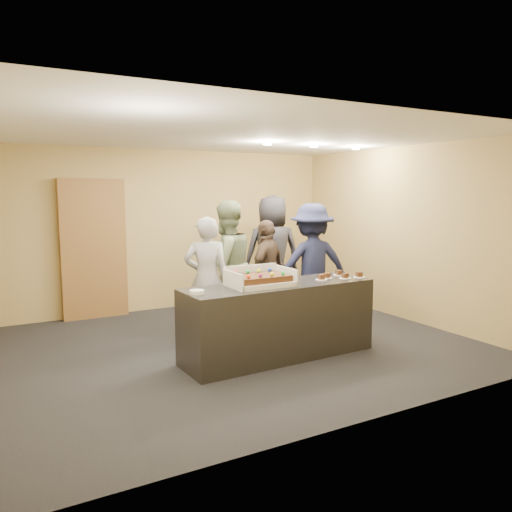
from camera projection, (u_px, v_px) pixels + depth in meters
name	position (u px, v px, depth m)	size (l,w,h in m)	color
room	(232.00, 243.00, 6.34)	(6.04, 6.00, 2.70)	black
serving_counter	(279.00, 320.00, 6.03)	(2.40, 0.70, 0.90)	black
storage_cabinet	(94.00, 249.00, 7.86)	(1.00, 0.15, 2.20)	brown
cake_box	(259.00, 281.00, 5.87)	(0.74, 0.51, 0.22)	white
sheet_cake	(260.00, 278.00, 5.84)	(0.63, 0.43, 0.12)	#391A0D
plate_stack	(197.00, 292.00, 5.39)	(0.16, 0.16, 0.04)	white
slice_a	(321.00, 278.00, 6.25)	(0.15, 0.15, 0.07)	white
slice_b	(327.00, 276.00, 6.37)	(0.15, 0.15, 0.07)	white
slice_c	(345.00, 277.00, 6.35)	(0.15, 0.15, 0.07)	white
slice_d	(339.00, 273.00, 6.60)	(0.15, 0.15, 0.07)	white
slice_e	(359.00, 276.00, 6.43)	(0.15, 0.15, 0.07)	white
person_server_grey	(207.00, 279.00, 6.71)	(0.61, 0.40, 1.67)	#A6A6AB
person_sage_man	(226.00, 266.00, 7.23)	(0.91, 0.71, 1.87)	gray
person_navy_man	(312.00, 265.00, 7.44)	(1.18, 0.68, 1.83)	#1C2040
person_brown_extra	(267.00, 273.00, 7.49)	(0.93, 0.39, 1.59)	brown
person_dark_suit	(272.00, 253.00, 8.39)	(0.95, 0.62, 1.95)	#242429
ceiling_spotlights	(314.00, 146.00, 7.37)	(1.72, 0.12, 0.03)	#FFEAC6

